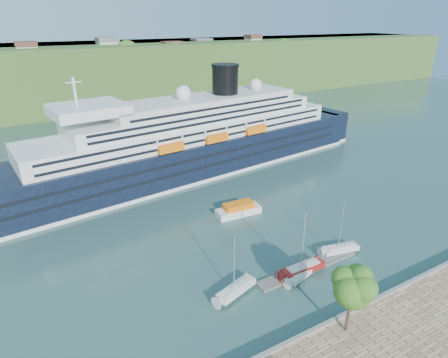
% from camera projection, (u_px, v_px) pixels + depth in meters
% --- Properties ---
extents(ground, '(400.00, 400.00, 0.00)m').
position_uv_depth(ground, '(332.00, 326.00, 44.76)').
color(ground, '#2C4E4B').
rests_on(ground, ground).
extents(far_hillside, '(400.00, 50.00, 24.00)m').
position_uv_depth(far_hillside, '(84.00, 75.00, 155.81)').
color(far_hillside, '#375A24').
rests_on(far_hillside, ground).
extents(quay_coping, '(220.00, 0.50, 0.30)m').
position_uv_depth(quay_coping, '(335.00, 319.00, 44.14)').
color(quay_coping, slate).
rests_on(quay_coping, promenade).
extents(cruise_ship, '(108.96, 28.49, 24.22)m').
position_uv_depth(cruise_ship, '(185.00, 123.00, 84.09)').
color(cruise_ship, black).
rests_on(cruise_ship, ground).
extents(promenade_tree, '(5.59, 5.59, 9.27)m').
position_uv_depth(promenade_tree, '(351.00, 298.00, 41.01)').
color(promenade_tree, '#2F5C18').
rests_on(promenade_tree, promenade).
extents(floating_pontoon, '(17.50, 2.45, 0.39)m').
position_uv_depth(floating_pontoon, '(308.00, 268.00, 54.79)').
color(floating_pontoon, '#6A645E').
rests_on(floating_pontoon, ground).
extents(sailboat_white_near, '(7.02, 3.75, 8.74)m').
position_uv_depth(sailboat_white_near, '(237.00, 267.00, 48.09)').
color(sailboat_white_near, silver).
rests_on(sailboat_white_near, ground).
extents(sailboat_red, '(7.48, 2.12, 9.65)m').
position_uv_depth(sailboat_red, '(305.00, 246.00, 51.82)').
color(sailboat_red, maroon).
rests_on(sailboat_red, ground).
extents(sailboat_white_far, '(6.67, 3.14, 8.31)m').
position_uv_depth(sailboat_white_far, '(343.00, 230.00, 56.89)').
color(sailboat_white_far, silver).
rests_on(sailboat_white_far, ground).
extents(tender_launch, '(8.75, 3.49, 2.37)m').
position_uv_depth(tender_launch, '(238.00, 209.00, 69.58)').
color(tender_launch, orange).
rests_on(tender_launch, ground).
extents(sailboat_extra, '(6.48, 3.25, 8.06)m').
position_uv_depth(sailboat_extra, '(304.00, 254.00, 51.44)').
color(sailboat_extra, silver).
rests_on(sailboat_extra, ground).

